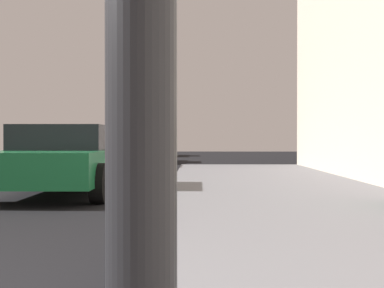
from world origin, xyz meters
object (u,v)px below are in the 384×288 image
(car_green, at_px, (63,159))
(car_silver, at_px, (101,150))
(car_blue, at_px, (135,147))
(car_yellow, at_px, (151,145))

(car_green, distance_m, car_silver, 7.21)
(car_green, xyz_separation_m, car_blue, (-0.17, 13.65, 0.00))
(car_silver, xyz_separation_m, car_yellow, (0.37, 14.88, 0.00))
(car_silver, distance_m, car_yellow, 14.88)
(car_blue, distance_m, car_yellow, 8.42)
(car_green, height_order, car_yellow, same)
(car_green, bearing_deg, car_silver, -85.71)
(car_green, height_order, car_silver, same)
(car_green, relative_size, car_blue, 0.99)
(car_silver, bearing_deg, car_yellow, -91.41)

